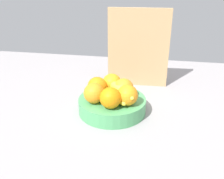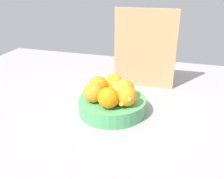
# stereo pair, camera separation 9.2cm
# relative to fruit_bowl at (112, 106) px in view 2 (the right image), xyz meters

# --- Properties ---
(ground_plane) EXTENTS (1.80, 1.40, 0.03)m
(ground_plane) POSITION_rel_fruit_bowl_xyz_m (-0.03, 0.00, -0.04)
(ground_plane) COLOR gray
(fruit_bowl) EXTENTS (0.26, 0.26, 0.06)m
(fruit_bowl) POSITION_rel_fruit_bowl_xyz_m (0.00, 0.00, 0.00)
(fruit_bowl) COLOR #4B9D5E
(fruit_bowl) RESTS_ON ground_plane
(orange_front_left) EXTENTS (0.08, 0.08, 0.08)m
(orange_front_left) POSITION_rel_fruit_bowl_xyz_m (-0.06, -0.04, 0.07)
(orange_front_left) COLOR orange
(orange_front_left) RESTS_ON fruit_bowl
(orange_front_right) EXTENTS (0.08, 0.08, 0.08)m
(orange_front_right) POSITION_rel_fruit_bowl_xyz_m (0.01, -0.07, 0.07)
(orange_front_right) COLOR orange
(orange_front_right) RESTS_ON fruit_bowl
(orange_center) EXTENTS (0.08, 0.08, 0.08)m
(orange_center) POSITION_rel_fruit_bowl_xyz_m (0.06, -0.03, 0.07)
(orange_center) COLOR orange
(orange_center) RESTS_ON fruit_bowl
(orange_back_left) EXTENTS (0.08, 0.08, 0.08)m
(orange_back_left) POSITION_rel_fruit_bowl_xyz_m (0.04, 0.02, 0.07)
(orange_back_left) COLOR orange
(orange_back_left) RESTS_ON fruit_bowl
(orange_back_right) EXTENTS (0.08, 0.08, 0.08)m
(orange_back_right) POSITION_rel_fruit_bowl_xyz_m (-0.01, 0.06, 0.07)
(orange_back_right) COLOR orange
(orange_back_right) RESTS_ON fruit_bowl
(orange_top_stack) EXTENTS (0.08, 0.08, 0.08)m
(orange_top_stack) POSITION_rel_fruit_bowl_xyz_m (-0.06, 0.02, 0.07)
(orange_top_stack) COLOR orange
(orange_top_stack) RESTS_ON fruit_bowl
(banana_bunch) EXTENTS (0.14, 0.17, 0.06)m
(banana_bunch) POSITION_rel_fruit_bowl_xyz_m (0.03, -0.00, 0.06)
(banana_bunch) COLOR yellow
(banana_bunch) RESTS_ON fruit_bowl
(cutting_board) EXTENTS (0.28, 0.03, 0.36)m
(cutting_board) POSITION_rel_fruit_bowl_xyz_m (0.07, 0.29, 0.15)
(cutting_board) COLOR tan
(cutting_board) RESTS_ON ground_plane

